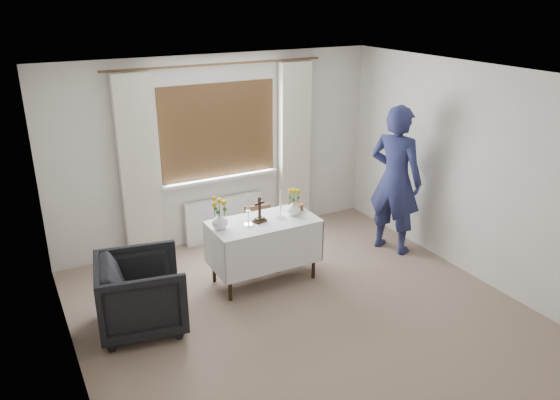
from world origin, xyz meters
The scene contains 12 objects.
ground centered at (0.00, 0.00, 0.00)m, with size 5.00×5.00×0.00m, color gray.
altar_table centered at (-0.03, 1.12, 0.38)m, with size 1.24×0.64×0.76m, color white.
wooden_chair centered at (0.07, 1.39, 0.39)m, with size 0.36×0.36×0.79m, color #51301B, non-canonical shape.
armchair centered at (-1.55, 0.83, 0.39)m, with size 0.83×0.85×0.78m, color black.
person centered at (1.84, 1.08, 0.97)m, with size 0.71×0.47×1.94m, color navy.
radiator centered at (0.00, 2.42, 0.30)m, with size 1.10×0.10×0.60m, color silver.
wooden_cross centered at (-0.08, 1.12, 0.91)m, with size 0.14×0.10×0.30m, color black, non-canonical shape.
candlestick_left centered at (-0.23, 1.10, 0.94)m, with size 0.10×0.10×0.36m, color white, non-canonical shape.
candlestick_right centered at (0.18, 1.10, 0.94)m, with size 0.10×0.10×0.35m, color white, non-canonical shape.
flower_vase_left centered at (-0.55, 1.16, 0.86)m, with size 0.19×0.19×0.19m, color white.
flower_vase_right centered at (0.37, 1.12, 0.85)m, with size 0.17×0.17×0.18m, color white.
wicker_basket centered at (0.47, 1.26, 0.80)m, with size 0.19×0.19×0.07m, color brown.
Camera 1 is at (-2.57, -4.04, 3.23)m, focal length 35.00 mm.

